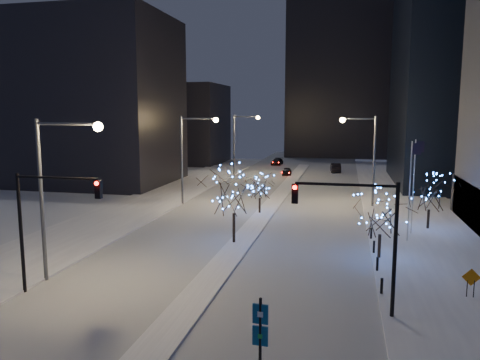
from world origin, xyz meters
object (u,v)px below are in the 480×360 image
(street_lamp_east, at_px, (366,149))
(holiday_tree_median_near, at_px, (234,192))
(construction_sign, at_px, (471,280))
(street_lamp_w_near, at_px, (56,178))
(traffic_signal_east, at_px, (363,226))
(street_lamp_w_far, at_px, (240,136))
(car_far, at_px, (277,162))
(holiday_tree_median_far, at_px, (260,187))
(holiday_tree_plaza_far, at_px, (430,193))
(car_mid, at_px, (335,168))
(car_near, at_px, (287,172))
(wayfinding_sign, at_px, (260,331))
(traffic_signal_west, at_px, (44,213))
(holiday_tree_plaza_near, at_px, (381,214))

(street_lamp_east, height_order, holiday_tree_median_near, street_lamp_east)
(construction_sign, bearing_deg, street_lamp_w_near, -175.40)
(street_lamp_east, bearing_deg, traffic_signal_east, -92.26)
(street_lamp_w_far, distance_m, car_far, 18.71)
(street_lamp_w_far, bearing_deg, holiday_tree_median_far, -73.32)
(holiday_tree_median_far, height_order, holiday_tree_plaza_far, holiday_tree_plaza_far)
(car_mid, bearing_deg, construction_sign, 93.31)
(street_lamp_east, height_order, traffic_signal_east, street_lamp_east)
(street_lamp_w_far, height_order, car_near, street_lamp_w_far)
(street_lamp_east, xyz_separation_m, car_near, (-11.58, 24.34, -5.81))
(wayfinding_sign, bearing_deg, street_lamp_w_far, 107.13)
(street_lamp_w_far, height_order, holiday_tree_plaza_far, street_lamp_w_far)
(street_lamp_east, relative_size, car_far, 2.23)
(street_lamp_w_far, height_order, holiday_tree_median_near, street_lamp_w_far)
(street_lamp_east, bearing_deg, car_far, 111.36)
(holiday_tree_plaza_far, bearing_deg, street_lamp_east, 119.29)
(holiday_tree_median_near, distance_m, construction_sign, 17.69)
(holiday_tree_median_far, xyz_separation_m, construction_sign, (15.49, -19.29, -1.70))
(street_lamp_w_near, height_order, car_near, street_lamp_w_near)
(holiday_tree_median_near, bearing_deg, car_far, 94.85)
(car_near, bearing_deg, wayfinding_sign, -88.58)
(holiday_tree_median_far, relative_size, construction_sign, 2.48)
(street_lamp_w_near, bearing_deg, street_lamp_east, 55.81)
(street_lamp_w_far, distance_m, traffic_signal_east, 54.07)
(traffic_signal_west, relative_size, holiday_tree_median_near, 1.14)
(traffic_signal_east, height_order, holiday_tree_plaza_far, traffic_signal_east)
(street_lamp_east, bearing_deg, traffic_signal_west, -121.69)
(holiday_tree_median_near, xyz_separation_m, wayfinding_sign, (5.50, -18.53, -2.11))
(car_far, distance_m, holiday_tree_plaza_near, 60.60)
(holiday_tree_plaza_near, distance_m, holiday_tree_plaza_far, 10.86)
(car_far, distance_m, holiday_tree_median_far, 45.86)
(traffic_signal_west, height_order, wayfinding_sign, traffic_signal_west)
(holiday_tree_median_near, bearing_deg, street_lamp_w_near, -128.72)
(car_far, xyz_separation_m, holiday_tree_plaza_far, (20.63, -48.70, 2.68))
(street_lamp_w_near, height_order, car_mid, street_lamp_w_near)
(street_lamp_east, height_order, holiday_tree_plaza_far, street_lamp_east)
(holiday_tree_median_near, relative_size, holiday_tree_plaza_far, 1.23)
(street_lamp_w_near, bearing_deg, wayfinding_sign, -29.86)
(street_lamp_w_far, bearing_deg, traffic_signal_east, -70.68)
(car_far, bearing_deg, holiday_tree_plaza_far, -62.86)
(traffic_signal_west, xyz_separation_m, holiday_tree_plaza_far, (23.74, 20.71, -1.43))
(car_far, xyz_separation_m, holiday_tree_median_far, (4.83, -45.56, 2.19))
(car_near, bearing_deg, street_lamp_w_near, -102.81)
(car_mid, relative_size, wayfinding_sign, 1.37)
(traffic_signal_west, distance_m, car_near, 54.94)
(street_lamp_w_near, bearing_deg, car_far, 86.93)
(street_lamp_w_far, xyz_separation_m, construction_sign, (23.92, -47.45, -5.36))
(holiday_tree_median_near, relative_size, construction_sign, 3.71)
(wayfinding_sign, bearing_deg, holiday_tree_plaza_far, 72.53)
(holiday_tree_median_far, distance_m, construction_sign, 24.80)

